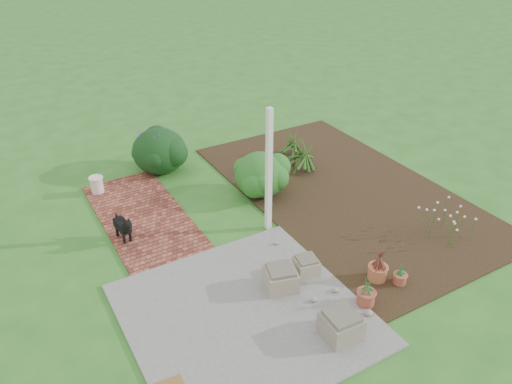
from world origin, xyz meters
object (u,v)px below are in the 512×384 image
black_dog (123,226)px  evergreen_shrub (261,173)px  stone_trough_near (341,326)px  cream_ceramic_urn (97,185)px

black_dog → evergreen_shrub: evergreen_shrub is taller
evergreen_shrub → black_dog: bearing=-175.6°
stone_trough_near → black_dog: (-2.01, 3.91, 0.14)m
evergreen_shrub → stone_trough_near: bearing=-104.7°
stone_trough_near → black_dog: bearing=117.2°
evergreen_shrub → cream_ceramic_urn: bearing=149.6°
cream_ceramic_urn → evergreen_shrub: bearing=-30.4°
black_dog → cream_ceramic_urn: bearing=80.7°
stone_trough_near → black_dog: black_dog is taller
black_dog → cream_ceramic_urn: (0.02, 2.04, -0.13)m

